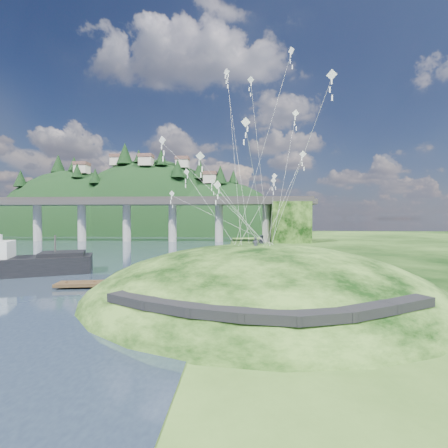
{
  "coord_description": "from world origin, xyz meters",
  "views": [
    {
      "loc": [
        5.8,
        -28.27,
        7.6
      ],
      "look_at": [
        4.0,
        6.0,
        7.0
      ],
      "focal_mm": 24.0,
      "sensor_mm": 36.0,
      "label": 1
    }
  ],
  "objects": [
    {
      "name": "bridge",
      "position": [
        -26.46,
        70.07,
        9.7
      ],
      "size": [
        160.0,
        11.0,
        15.0
      ],
      "color": "#2D2B2B",
      "rests_on": "ground"
    },
    {
      "name": "kite_flyers",
      "position": [
        8.0,
        3.95,
        5.82
      ],
      "size": [
        1.76,
        4.55,
        1.87
      ],
      "color": "#272935",
      "rests_on": "ground"
    },
    {
      "name": "far_ridge",
      "position": [
        -43.58,
        122.17,
        -7.44
      ],
      "size": [
        153.0,
        70.0,
        94.5
      ],
      "color": "black",
      "rests_on": "ground"
    },
    {
      "name": "grass_hill",
      "position": [
        8.0,
        2.0,
        -1.5
      ],
      "size": [
        36.0,
        32.0,
        13.0
      ],
      "color": "black",
      "rests_on": "ground"
    },
    {
      "name": "kite_swarm",
      "position": [
        5.69,
        3.76,
        16.88
      ],
      "size": [
        15.88,
        17.41,
        18.4
      ],
      "color": "white",
      "rests_on": "ground"
    },
    {
      "name": "work_barge",
      "position": [
        -25.36,
        9.66,
        1.79
      ],
      "size": [
        20.96,
        13.4,
        7.16
      ],
      "color": "black",
      "rests_on": "ground"
    },
    {
      "name": "wooden_dock",
      "position": [
        -7.25,
        4.32,
        0.44
      ],
      "size": [
        14.15,
        4.31,
        1.0
      ],
      "color": "#372616",
      "rests_on": "ground"
    },
    {
      "name": "ground",
      "position": [
        0.0,
        0.0,
        0.0
      ],
      "size": [
        320.0,
        320.0,
        0.0
      ],
      "primitive_type": "plane",
      "color": "black",
      "rests_on": "ground"
    },
    {
      "name": "footpath",
      "position": [
        7.46,
        -9.74,
        2.08
      ],
      "size": [
        22.29,
        5.84,
        0.83
      ],
      "color": "black",
      "rests_on": "ground"
    }
  ]
}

